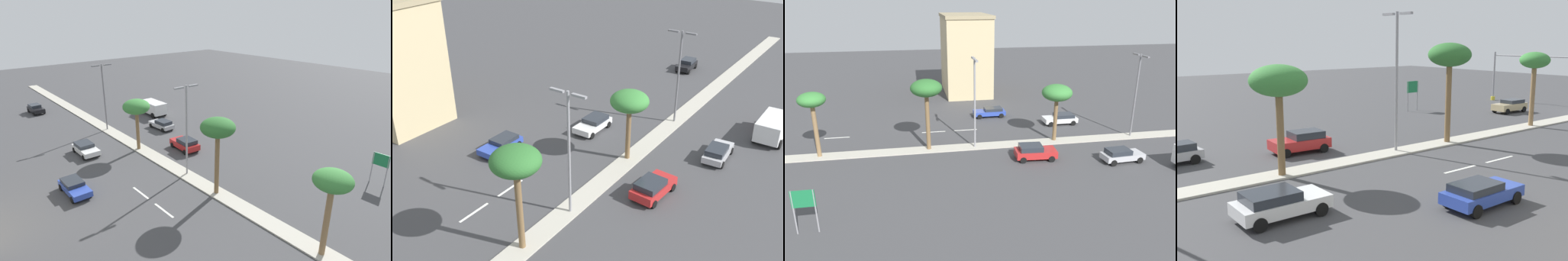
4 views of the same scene
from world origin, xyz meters
TOP-DOWN VIEW (x-y plane):
  - ground_plane at (0.00, 32.83)m, footprint 160.00×160.00m
  - median_curb at (0.00, 42.20)m, footprint 1.80×84.41m
  - lane_stripe_far at (-5.63, 12.54)m, footprint 0.20×2.80m
  - lane_stripe_mid at (-5.63, 23.69)m, footprint 0.20×2.80m
  - lane_stripe_trailing at (-5.63, 27.58)m, footprint 0.20×2.80m
  - directional_road_sign at (13.63, 13.77)m, footprint 0.10×1.57m
  - commercial_building at (-25.17, 30.46)m, footprint 12.23×7.45m
  - palm_tree_inboard at (-0.11, 11.77)m, footprint 2.67×2.67m
  - palm_tree_center at (-0.10, 22.85)m, footprint 3.23×3.23m
  - palm_tree_rear at (-0.25, 36.93)m, footprint 3.31×3.31m
  - street_lamp_rear at (0.22, 27.77)m, footprint 2.90×0.24m
  - street_lamp_center at (-0.03, 46.20)m, footprint 2.90×0.24m
  - sedan_blue_right at (-10.48, 31.65)m, footprint 1.95×4.23m
  - sedan_red_rear at (4.23, 33.14)m, footprint 2.32×4.21m
  - sedan_white_left at (-5.91, 39.92)m, footprint 2.11×4.23m
  - sedan_silver_center at (6.36, 41.40)m, footprint 2.07×4.17m

SIDE VIEW (x-z plane):
  - ground_plane at x=0.00m, z-range 0.00..0.00m
  - lane_stripe_far at x=-5.63m, z-range 0.00..0.01m
  - lane_stripe_mid at x=-5.63m, z-range 0.00..0.01m
  - lane_stripe_trailing at x=-5.63m, z-range 0.00..0.01m
  - median_curb at x=0.00m, z-range 0.00..0.12m
  - sedan_blue_right at x=-10.48m, z-range 0.07..1.31m
  - sedan_white_left at x=-5.91m, z-range 0.06..1.38m
  - sedan_silver_center at x=6.36m, z-range 0.05..1.40m
  - sedan_red_rear at x=4.23m, z-range 0.04..1.56m
  - directional_road_sign at x=13.63m, z-range 0.72..4.03m
  - palm_tree_rear at x=-0.25m, z-range 2.27..8.66m
  - street_lamp_center at x=-0.03m, z-range 0.96..10.40m
  - street_lamp_rear at x=0.22m, z-range 0.96..10.53m
  - palm_tree_inboard at x=-0.11m, z-range 2.44..9.09m
  - commercial_building at x=-25.17m, z-range 0.02..12.75m
  - palm_tree_center at x=-0.10m, z-range 2.78..10.29m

